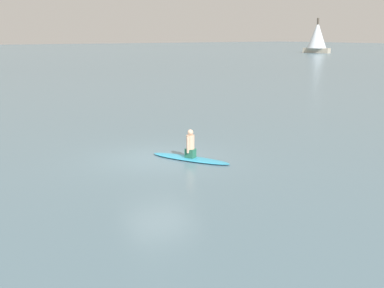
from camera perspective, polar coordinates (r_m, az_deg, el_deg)
The scene contains 4 objects.
ground_plane at distance 17.54m, azimuth -3.86°, elevation -1.69°, with size 400.00×400.00×0.00m, color slate.
surfboard at distance 17.34m, azimuth -0.18°, elevation -1.69°, with size 3.09×0.69×0.08m, color #339EC6.
person_paddler at distance 17.23m, azimuth -0.19°, elevation -0.10°, with size 0.41×0.43×1.00m.
sailboat_distant at distance 119.70m, azimuth 14.25°, elevation 11.93°, with size 6.37×5.42×7.85m.
Camera 1 is at (-14.69, 8.57, 4.32)m, focal length 46.24 mm.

